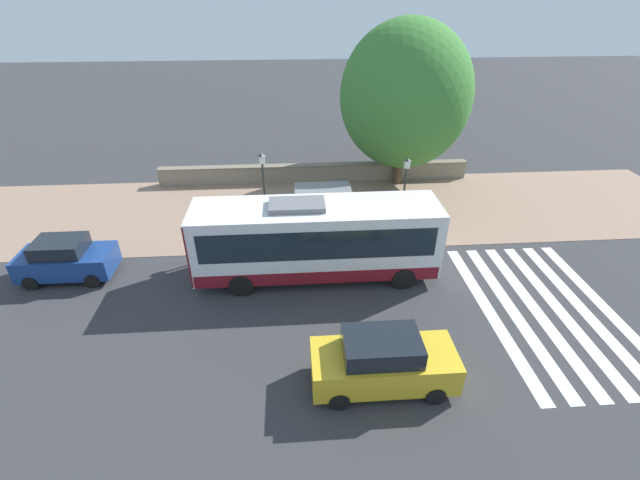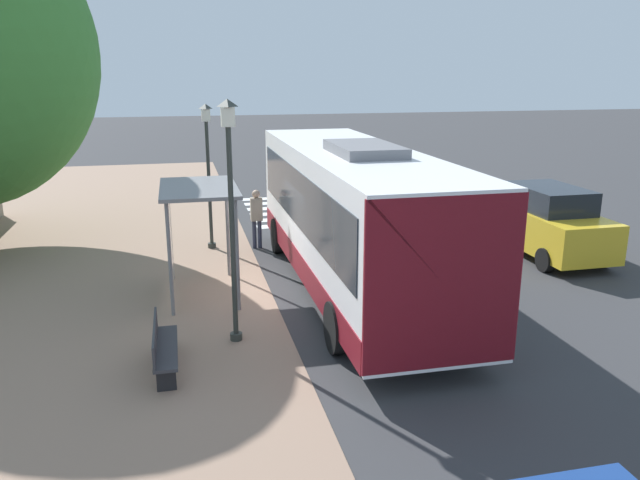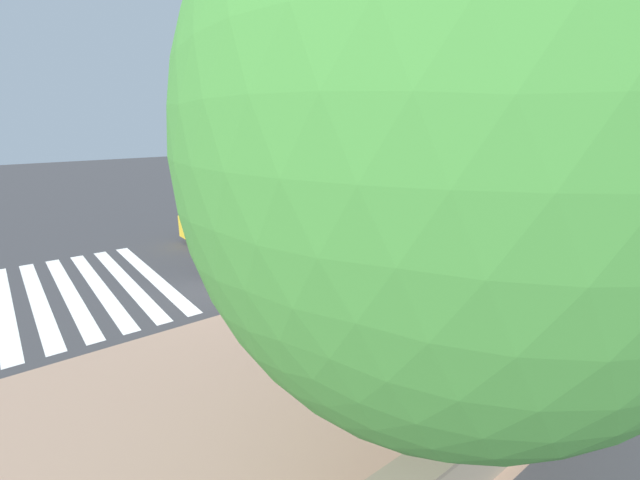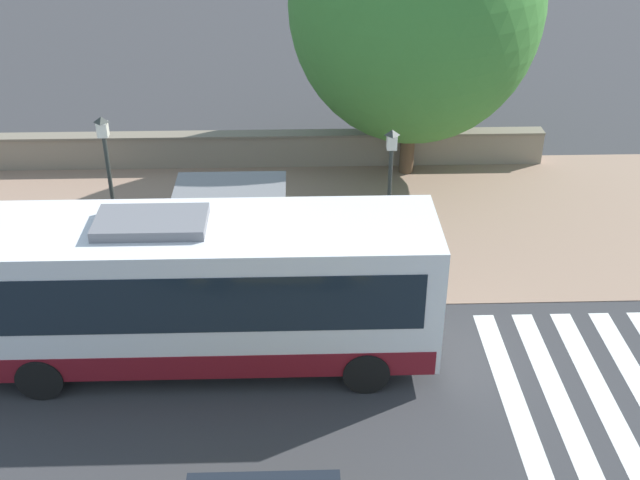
% 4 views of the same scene
% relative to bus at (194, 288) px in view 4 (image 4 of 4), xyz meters
% --- Properties ---
extents(ground_plane, '(120.00, 120.00, 0.00)m').
position_rel_bus_xyz_m(ground_plane, '(-1.94, 0.57, -1.87)').
color(ground_plane, '#353538').
rests_on(ground_plane, ground).
extents(sidewalk_plaza, '(9.00, 44.00, 0.02)m').
position_rel_bus_xyz_m(sidewalk_plaza, '(-6.44, 0.57, -1.86)').
color(sidewalk_plaza, '#937560').
rests_on(sidewalk_plaza, ground).
extents(stone_wall, '(0.60, 20.00, 1.16)m').
position_rel_bus_xyz_m(stone_wall, '(-10.49, 0.57, -1.29)').
color(stone_wall, gray).
rests_on(stone_wall, ground).
extents(bus, '(2.73, 10.38, 3.62)m').
position_rel_bus_xyz_m(bus, '(0.00, 0.00, 0.00)').
color(bus, white).
rests_on(bus, ground).
extents(bus_shelter, '(1.72, 2.78, 2.60)m').
position_rel_bus_xyz_m(bus_shelter, '(-3.67, 0.57, 0.27)').
color(bus_shelter, slate).
rests_on(bus_shelter, ground).
extents(pedestrian, '(0.34, 0.23, 1.76)m').
position_rel_bus_xyz_m(pedestrian, '(-1.75, 4.24, -0.83)').
color(pedestrian, '#2D3347').
rests_on(pedestrian, ground).
extents(bench, '(0.40, 1.85, 0.88)m').
position_rel_bus_xyz_m(bench, '(-4.39, -3.28, -1.39)').
color(bench, '#333338').
rests_on(bench, ground).
extents(street_lamp_near, '(0.28, 0.28, 4.66)m').
position_rel_bus_xyz_m(street_lamp_near, '(-3.02, -2.25, 0.88)').
color(street_lamp_near, '#2D332D').
rests_on(street_lamp_near, ground).
extents(street_lamp_far, '(0.28, 0.28, 4.23)m').
position_rel_bus_xyz_m(street_lamp_far, '(-3.08, 4.52, 0.64)').
color(street_lamp_far, '#2D332D').
rests_on(street_lamp_far, ground).
extents(shade_tree, '(7.70, 7.70, 9.78)m').
position_rel_bus_xyz_m(shade_tree, '(-9.77, 5.89, 3.67)').
color(shade_tree, brown).
rests_on(shade_tree, ground).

